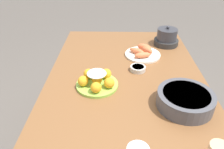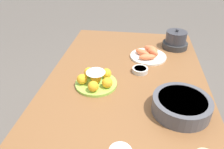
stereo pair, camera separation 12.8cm
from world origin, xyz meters
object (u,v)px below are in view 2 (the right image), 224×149
at_px(dining_table, 126,87).
at_px(warming_pot, 176,40).
at_px(serving_bowl, 181,105).
at_px(cake_plate, 96,80).
at_px(seafood_platter, 148,55).
at_px(sauce_bowl, 140,70).

xyz_separation_m(dining_table, warming_pot, (-0.45, 0.33, 0.15)).
bearing_deg(serving_bowl, warming_pot, 176.50).
distance_m(dining_table, warming_pot, 0.58).
relative_size(cake_plate, seafood_platter, 0.95).
height_order(dining_table, sauce_bowl, sauce_bowl).
height_order(sauce_bowl, warming_pot, warming_pot).
bearing_deg(cake_plate, warming_pot, 138.94).
relative_size(dining_table, sauce_bowl, 14.42).
bearing_deg(warming_pot, cake_plate, -41.06).
height_order(dining_table, serving_bowl, serving_bowl).
relative_size(seafood_platter, warming_pot, 1.34).
height_order(cake_plate, serving_bowl, cake_plate).
height_order(serving_bowl, seafood_platter, serving_bowl).
bearing_deg(warming_pot, seafood_platter, -46.80).
distance_m(sauce_bowl, warming_pot, 0.47).
xyz_separation_m(dining_table, seafood_platter, (-0.26, 0.13, 0.11)).
distance_m(serving_bowl, seafood_platter, 0.57).
bearing_deg(seafood_platter, dining_table, -26.25).
relative_size(cake_plate, serving_bowl, 0.85).
bearing_deg(cake_plate, seafood_platter, 142.19).
bearing_deg(dining_table, serving_bowl, 44.85).
bearing_deg(cake_plate, sauce_bowl, 125.45).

